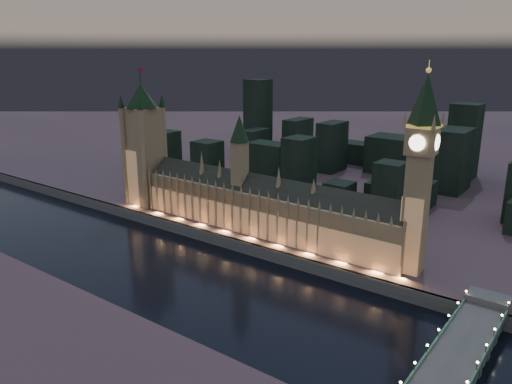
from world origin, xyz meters
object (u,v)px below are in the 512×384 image
Objects in this scene: palace_of_westminster at (262,206)px; victoria_tower at (144,138)px; elizabeth_tower at (420,159)px; westminster_bridge at (459,357)px.

victoria_tower reaches higher than palace_of_westminster.
westminster_bridge is at bearing -55.66° from elizabeth_tower.
westminster_bridge is (147.53, -65.18, -20.39)m from palace_of_westminster.
palace_of_westminster reaches higher than westminster_bridge.
elizabeth_tower is at bearing 124.34° from westminster_bridge.
victoria_tower is 0.93× the size of elizabeth_tower.
palace_of_westminster is at bearing 156.16° from westminster_bridge.
elizabeth_tower is at bearing 0.10° from palace_of_westminster.
victoria_tower is 218.30m from elizabeth_tower.
westminster_bridge is at bearing -23.84° from palace_of_westminster.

